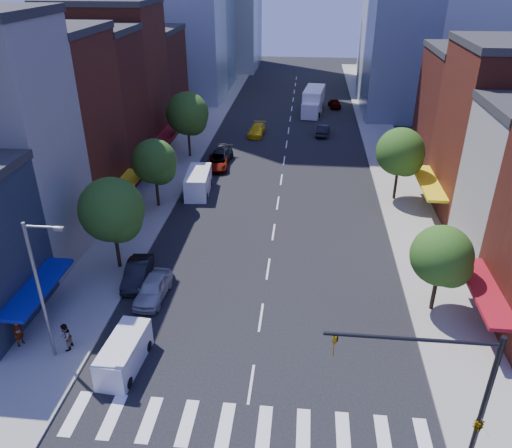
% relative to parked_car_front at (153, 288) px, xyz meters
% --- Properties ---
extents(ground, '(220.00, 220.00, 0.00)m').
position_rel_parked_car_front_xyz_m(ground, '(7.77, -7.46, -0.77)').
color(ground, black).
rests_on(ground, ground).
extents(sidewalk_left, '(5.00, 120.00, 0.15)m').
position_rel_parked_car_front_xyz_m(sidewalk_left, '(-4.73, 32.54, -0.70)').
color(sidewalk_left, gray).
rests_on(sidewalk_left, ground).
extents(sidewalk_right, '(5.00, 120.00, 0.15)m').
position_rel_parked_car_front_xyz_m(sidewalk_right, '(20.27, 32.54, -0.70)').
color(sidewalk_right, gray).
rests_on(sidewalk_right, ground).
extents(crosswalk, '(19.00, 3.00, 0.01)m').
position_rel_parked_car_front_xyz_m(crosswalk, '(7.77, -10.46, -0.77)').
color(crosswalk, silver).
rests_on(crosswalk, ground).
extents(bldg_left_2, '(12.00, 9.00, 16.00)m').
position_rel_parked_car_front_xyz_m(bldg_left_2, '(-13.23, 13.04, 7.23)').
color(bldg_left_2, '#5E2216').
rests_on(bldg_left_2, ground).
extents(bldg_left_3, '(12.00, 8.00, 15.00)m').
position_rel_parked_car_front_xyz_m(bldg_left_3, '(-13.23, 21.54, 6.73)').
color(bldg_left_3, '#4C1B13').
rests_on(bldg_left_3, ground).
extents(bldg_left_4, '(12.00, 9.00, 17.00)m').
position_rel_parked_car_front_xyz_m(bldg_left_4, '(-13.23, 30.04, 7.73)').
color(bldg_left_4, '#5E2216').
rests_on(bldg_left_4, ground).
extents(bldg_left_5, '(12.00, 10.00, 13.00)m').
position_rel_parked_car_front_xyz_m(bldg_left_5, '(-13.23, 39.54, 5.73)').
color(bldg_left_5, '#4C1B13').
rests_on(bldg_left_5, ground).
extents(bldg_right_3, '(12.00, 10.00, 13.00)m').
position_rel_parked_car_front_xyz_m(bldg_right_3, '(28.77, 26.54, 5.73)').
color(bldg_right_3, '#4C1B13').
rests_on(bldg_right_3, ground).
extents(traffic_signal, '(7.24, 2.24, 8.00)m').
position_rel_parked_car_front_xyz_m(traffic_signal, '(17.72, -11.96, 3.38)').
color(traffic_signal, black).
rests_on(traffic_signal, sidewalk_right).
extents(streetlight, '(2.25, 0.25, 9.00)m').
position_rel_parked_car_front_xyz_m(streetlight, '(-4.03, -6.46, 4.50)').
color(streetlight, slate).
rests_on(streetlight, sidewalk_left).
extents(tree_left_near, '(4.80, 4.80, 7.30)m').
position_rel_parked_car_front_xyz_m(tree_left_near, '(-3.58, 3.47, 4.09)').
color(tree_left_near, black).
rests_on(tree_left_near, sidewalk_left).
extents(tree_left_mid, '(4.20, 4.20, 6.65)m').
position_rel_parked_car_front_xyz_m(tree_left_mid, '(-3.58, 14.47, 3.75)').
color(tree_left_mid, black).
rests_on(tree_left_mid, sidewalk_left).
extents(tree_left_far, '(5.00, 5.00, 7.75)m').
position_rel_parked_car_front_xyz_m(tree_left_far, '(-3.58, 28.47, 4.43)').
color(tree_left_far, black).
rests_on(tree_left_far, sidewalk_left).
extents(tree_right_near, '(4.00, 4.00, 6.20)m').
position_rel_parked_car_front_xyz_m(tree_right_near, '(19.42, 0.47, 3.42)').
color(tree_right_near, black).
rests_on(tree_right_near, sidewalk_right).
extents(tree_right_far, '(4.60, 4.60, 7.20)m').
position_rel_parked_car_front_xyz_m(tree_right_far, '(19.42, 18.47, 4.09)').
color(tree_right_far, black).
rests_on(tree_right_far, sidewalk_right).
extents(parked_car_front, '(2.04, 4.63, 1.55)m').
position_rel_parked_car_front_xyz_m(parked_car_front, '(0.00, 0.00, 0.00)').
color(parked_car_front, '#A7A7AC').
rests_on(parked_car_front, ground).
extents(parked_car_second, '(1.99, 4.69, 1.50)m').
position_rel_parked_car_front_xyz_m(parked_car_second, '(-1.73, 1.85, -0.02)').
color(parked_car_second, black).
rests_on(parked_car_second, ground).
extents(parked_car_third, '(2.78, 5.20, 1.39)m').
position_rel_parked_car_front_xyz_m(parked_car_third, '(0.27, 25.35, -0.08)').
color(parked_car_third, '#999999').
rests_on(parked_car_third, ground).
extents(parked_car_rear, '(2.86, 5.65, 1.57)m').
position_rel_parked_car_front_xyz_m(parked_car_rear, '(0.27, 26.95, 0.01)').
color(parked_car_rear, black).
rests_on(parked_car_rear, ground).
extents(cargo_van_near, '(2.10, 4.60, 1.91)m').
position_rel_parked_car_front_xyz_m(cargo_van_near, '(0.26, -6.92, 0.17)').
color(cargo_van_near, silver).
rests_on(cargo_van_near, ground).
extents(cargo_van_far, '(2.59, 5.62, 2.33)m').
position_rel_parked_car_front_xyz_m(cargo_van_far, '(-0.50, 18.07, 0.38)').
color(cargo_van_far, white).
rests_on(cargo_van_far, ground).
extents(taxi, '(2.31, 4.97, 1.41)m').
position_rel_parked_car_front_xyz_m(taxi, '(3.53, 38.04, -0.07)').
color(taxi, yellow).
rests_on(taxi, ground).
extents(traffic_car_oncoming, '(2.01, 4.57, 1.46)m').
position_rel_parked_car_front_xyz_m(traffic_car_oncoming, '(12.51, 38.97, -0.04)').
color(traffic_car_oncoming, black).
rests_on(traffic_car_oncoming, ground).
extents(traffic_car_far, '(2.19, 4.26, 1.39)m').
position_rel_parked_car_front_xyz_m(traffic_car_far, '(14.68, 53.97, -0.08)').
color(traffic_car_far, '#999999').
rests_on(traffic_car_far, ground).
extents(box_truck, '(3.67, 9.38, 3.68)m').
position_rel_parked_car_front_xyz_m(box_truck, '(11.13, 50.39, 0.97)').
color(box_truck, white).
rests_on(box_truck, ground).
extents(pedestrian_near, '(0.64, 0.77, 1.82)m').
position_rel_parked_car_front_xyz_m(pedestrian_near, '(-6.73, -5.80, 0.29)').
color(pedestrian_near, '#999999').
rests_on(pedestrian_near, sidewalk_left).
extents(pedestrian_far, '(0.72, 0.92, 1.84)m').
position_rel_parked_car_front_xyz_m(pedestrian_far, '(-3.68, -5.90, 0.29)').
color(pedestrian_far, '#999999').
rests_on(pedestrian_far, sidewalk_left).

